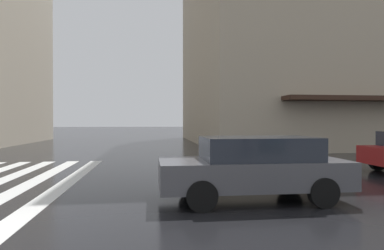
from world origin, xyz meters
TOP-DOWN VIEW (x-y plane):
  - haussmann_block_corner at (22.37, -18.19)m, footprint 20.96×22.53m
  - car_dark_grey at (2.50, -5.58)m, footprint 1.85×4.10m

SIDE VIEW (x-z plane):
  - car_dark_grey at x=2.50m, z-range 0.05..1.46m
  - haussmann_block_corner at x=22.37m, z-range -0.23..21.93m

